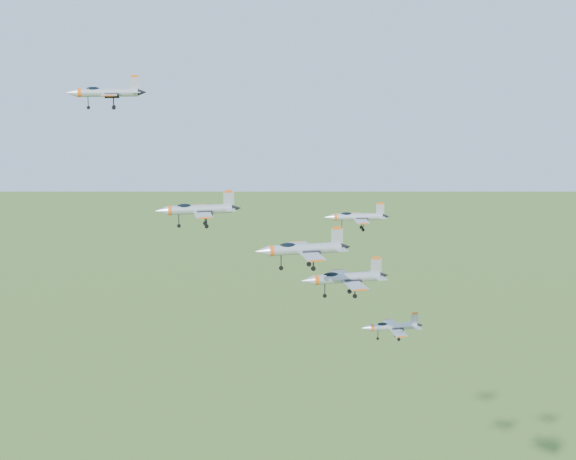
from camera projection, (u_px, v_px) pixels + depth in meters
name	position (u px, v px, depth m)	size (l,w,h in m)	color
jet_lead	(105.00, 92.00, 119.64)	(11.98, 9.96, 3.20)	#9CA1A8
jet_left_high	(197.00, 209.00, 118.40)	(12.85, 10.69, 3.43)	#9CA1A8
jet_right_high	(302.00, 249.00, 107.92)	(13.46, 11.16, 3.60)	#9CA1A8
jet_left_low	(356.00, 217.00, 131.12)	(10.78, 9.11, 2.91)	#9CA1A8
jet_right_low	(344.00, 278.00, 113.20)	(13.13, 10.86, 3.51)	#9CA1A8
jet_trail	(392.00, 327.00, 136.17)	(10.96, 9.18, 2.93)	#9CA1A8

